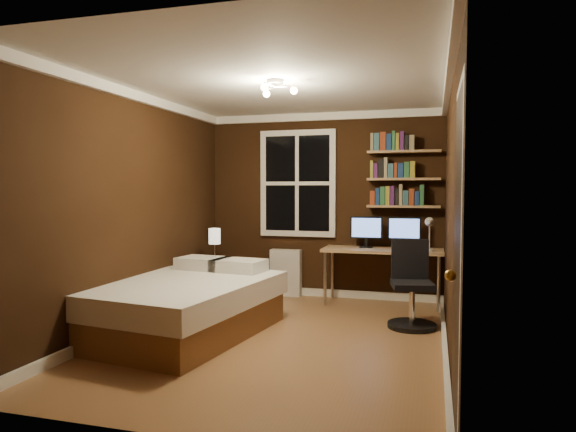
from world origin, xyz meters
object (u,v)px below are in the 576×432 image
(radiator, at_px, (286,273))
(office_chair, at_px, (411,295))
(bedside_lamp, at_px, (215,245))
(desk_lamp, at_px, (429,234))
(nightstand, at_px, (215,283))
(monitor_left, at_px, (366,232))
(desk, at_px, (382,254))
(bed, at_px, (183,306))
(monitor_right, at_px, (404,233))

(radiator, bearing_deg, office_chair, -34.18)
(bedside_lamp, xyz_separation_m, office_chair, (2.48, -0.45, -0.41))
(bedside_lamp, relative_size, office_chair, 0.47)
(desk_lamp, bearing_deg, nightstand, -171.91)
(nightstand, height_order, desk_lamp, desk_lamp)
(bedside_lamp, relative_size, monitor_left, 1.04)
(nightstand, height_order, radiator, radiator)
(desk, relative_size, monitor_left, 3.60)
(nightstand, distance_m, monitor_left, 2.06)
(bedside_lamp, bearing_deg, nightstand, 0.00)
(desk, relative_size, office_chair, 1.62)
(bedside_lamp, height_order, office_chair, bedside_lamp)
(bed, xyz_separation_m, desk_lamp, (2.39, 1.75, 0.64))
(bed, relative_size, office_chair, 2.36)
(desk, bearing_deg, nightstand, -165.32)
(bed, height_order, bedside_lamp, bedside_lamp)
(radiator, relative_size, desk_lamp, 1.45)
(desk_lamp, height_order, office_chair, desk_lamp)
(nightstand, relative_size, office_chair, 0.58)
(radiator, distance_m, desk, 1.39)
(bed, height_order, nightstand, bed)
(radiator, xyz_separation_m, office_chair, (1.74, -1.18, 0.03))
(radiator, relative_size, monitor_left, 1.53)
(nightstand, height_order, desk, desk)
(monitor_left, distance_m, office_chair, 1.36)
(desk, distance_m, desk_lamp, 0.66)
(desk_lamp, bearing_deg, radiator, 169.49)
(bed, distance_m, bedside_lamp, 1.47)
(monitor_right, height_order, desk_lamp, desk_lamp)
(monitor_left, distance_m, desk_lamp, 0.83)
(desk_lamp, bearing_deg, desk, 163.85)
(bed, distance_m, radiator, 2.15)
(bed, height_order, desk, desk)
(office_chair, bearing_deg, monitor_right, 86.28)
(monitor_left, xyz_separation_m, office_chair, (0.62, -1.07, -0.57))
(bedside_lamp, distance_m, desk_lamp, 2.68)
(monitor_right, height_order, office_chair, monitor_right)
(monitor_right, bearing_deg, radiator, 175.98)
(desk, xyz_separation_m, desk_lamp, (0.57, -0.17, 0.28))
(bed, xyz_separation_m, radiator, (0.48, 2.10, 0.03))
(bed, distance_m, desk, 2.66)
(desk, bearing_deg, bedside_lamp, -165.32)
(monitor_right, bearing_deg, desk, -164.19)
(desk, height_order, desk_lamp, desk_lamp)
(desk, bearing_deg, monitor_left, 160.67)
(monitor_right, xyz_separation_m, desk_lamp, (0.31, -0.24, 0.02))
(bed, distance_m, office_chair, 2.40)
(monitor_left, height_order, desk_lamp, desk_lamp)
(bedside_lamp, height_order, desk, bedside_lamp)
(bedside_lamp, bearing_deg, desk_lamp, 8.09)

